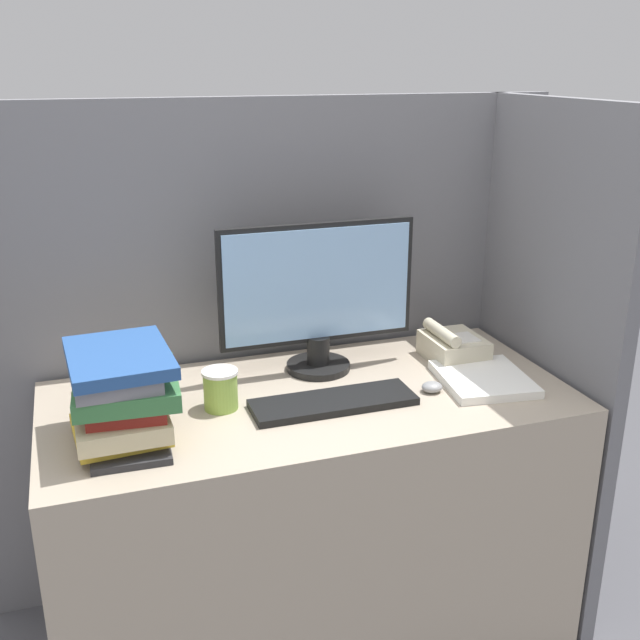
% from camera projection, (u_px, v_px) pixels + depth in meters
% --- Properties ---
extents(cubicle_panel_rear, '(1.81, 0.04, 1.52)m').
position_uv_depth(cubicle_panel_rear, '(274.00, 348.00, 2.34)').
color(cubicle_panel_rear, slate).
rests_on(cubicle_panel_rear, ground_plane).
extents(cubicle_panel_right, '(0.04, 0.72, 1.52)m').
position_uv_depth(cubicle_panel_right, '(540.00, 358.00, 2.27)').
color(cubicle_panel_right, slate).
rests_on(cubicle_panel_right, ground_plane).
extents(desk, '(1.41, 0.66, 0.76)m').
position_uv_depth(desk, '(311.00, 516.00, 2.14)').
color(desk, tan).
rests_on(desk, ground_plane).
extents(monitor, '(0.57, 0.19, 0.43)m').
position_uv_depth(monitor, '(318.00, 298.00, 2.12)').
color(monitor, black).
rests_on(monitor, desk).
extents(keyboard, '(0.43, 0.14, 0.02)m').
position_uv_depth(keyboard, '(333.00, 402.00, 1.95)').
color(keyboard, black).
rests_on(keyboard, desk).
extents(mouse, '(0.06, 0.05, 0.03)m').
position_uv_depth(mouse, '(432.00, 387.00, 2.04)').
color(mouse, gray).
rests_on(mouse, desk).
extents(coffee_cup, '(0.09, 0.09, 0.11)m').
position_uv_depth(coffee_cup, '(221.00, 389.00, 1.93)').
color(coffee_cup, '#8CB247').
rests_on(coffee_cup, desk).
extents(book_stack, '(0.26, 0.32, 0.22)m').
position_uv_depth(book_stack, '(122.00, 395.00, 1.75)').
color(book_stack, '#262628').
rests_on(book_stack, desk).
extents(desk_telephone, '(0.16, 0.19, 0.11)m').
position_uv_depth(desk_telephone, '(453.00, 346.00, 2.25)').
color(desk_telephone, beige).
rests_on(desk_telephone, desk).
extents(paper_pile, '(0.27, 0.29, 0.02)m').
position_uv_depth(paper_pile, '(483.00, 379.00, 2.09)').
color(paper_pile, white).
rests_on(paper_pile, desk).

